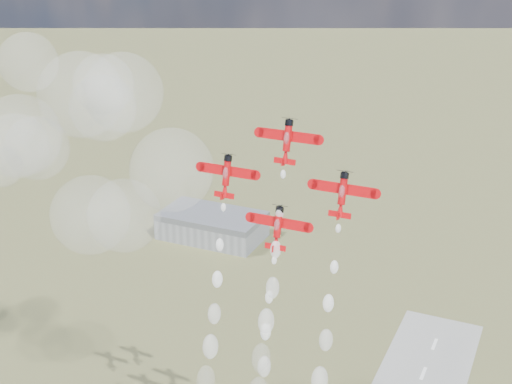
{
  "coord_description": "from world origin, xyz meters",
  "views": [
    {
      "loc": [
        32.5,
        -105.29,
        150.96
      ],
      "look_at": [
        -24.75,
        21.69,
        96.29
      ],
      "focal_mm": 50.0,
      "sensor_mm": 36.0,
      "label": 1
    }
  ],
  "objects_px": {
    "plane_lead": "(287,140)",
    "hangar": "(212,225)",
    "plane_right": "(342,193)",
    "plane_slot": "(278,227)",
    "plane_left": "(226,175)"
  },
  "relations": [
    {
      "from": "plane_lead",
      "to": "hangar",
      "type": "bearing_deg",
      "value": 122.96
    },
    {
      "from": "plane_right",
      "to": "plane_slot",
      "type": "xyz_separation_m",
      "value": [
        -12.87,
        -2.25,
        -8.72
      ]
    },
    {
      "from": "plane_lead",
      "to": "plane_slot",
      "type": "relative_size",
      "value": 1.0
    },
    {
      "from": "plane_right",
      "to": "plane_lead",
      "type": "bearing_deg",
      "value": 170.07
    },
    {
      "from": "plane_lead",
      "to": "plane_right",
      "type": "height_order",
      "value": "plane_lead"
    },
    {
      "from": "hangar",
      "to": "plane_right",
      "type": "height_order",
      "value": "plane_right"
    },
    {
      "from": "hangar",
      "to": "plane_slot",
      "type": "height_order",
      "value": "plane_slot"
    },
    {
      "from": "plane_slot",
      "to": "hangar",
      "type": "bearing_deg",
      "value": 122.22
    },
    {
      "from": "plane_lead",
      "to": "plane_slot",
      "type": "xyz_separation_m",
      "value": [
        0.0,
        -4.51,
        -17.45
      ]
    },
    {
      "from": "hangar",
      "to": "plane_left",
      "type": "xyz_separation_m",
      "value": [
        88.38,
        -158.38,
        92.54
      ]
    },
    {
      "from": "hangar",
      "to": "plane_lead",
      "type": "relative_size",
      "value": 3.81
    },
    {
      "from": "plane_right",
      "to": "plane_slot",
      "type": "relative_size",
      "value": 1.0
    },
    {
      "from": "hangar",
      "to": "plane_left",
      "type": "distance_m",
      "value": 203.62
    },
    {
      "from": "plane_slot",
      "to": "plane_left",
      "type": "bearing_deg",
      "value": 170.07
    },
    {
      "from": "hangar",
      "to": "plane_right",
      "type": "relative_size",
      "value": 3.81
    }
  ]
}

